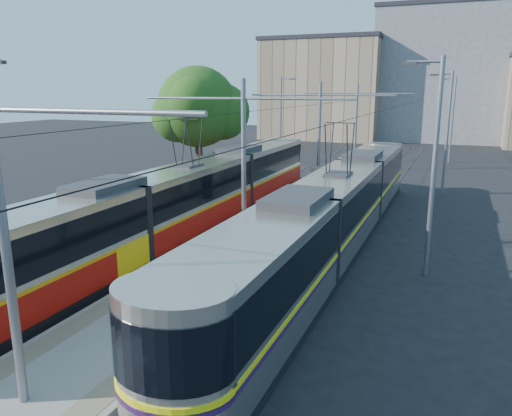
% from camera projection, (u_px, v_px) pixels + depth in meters
% --- Properties ---
extents(ground, '(160.00, 160.00, 0.00)m').
position_uv_depth(ground, '(135.00, 332.00, 14.48)').
color(ground, black).
rests_on(ground, ground).
extents(platform, '(4.00, 50.00, 0.30)m').
position_uv_depth(platform, '(304.00, 205.00, 29.77)').
color(platform, gray).
rests_on(platform, ground).
extents(tactile_strip_left, '(0.70, 50.00, 0.01)m').
position_uv_depth(tactile_strip_left, '(281.00, 200.00, 30.26)').
color(tactile_strip_left, gray).
rests_on(tactile_strip_left, platform).
extents(tactile_strip_right, '(0.70, 50.00, 0.01)m').
position_uv_depth(tactile_strip_right, '(328.00, 204.00, 29.20)').
color(tactile_strip_right, gray).
rests_on(tactile_strip_right, platform).
extents(rails, '(8.71, 70.00, 0.03)m').
position_uv_depth(rails, '(304.00, 207.00, 29.80)').
color(rails, gray).
rests_on(rails, ground).
extents(tram_left, '(2.43, 30.32, 5.50)m').
position_uv_depth(tram_left, '(189.00, 199.00, 24.04)').
color(tram_left, black).
rests_on(tram_left, ground).
extents(tram_right, '(2.43, 28.74, 5.50)m').
position_uv_depth(tram_right, '(337.00, 208.00, 21.56)').
color(tram_right, black).
rests_on(tram_right, ground).
extents(catenary, '(9.20, 70.00, 7.00)m').
position_uv_depth(catenary, '(290.00, 135.00, 26.18)').
color(catenary, gray).
rests_on(catenary, platform).
extents(street_lamps, '(15.18, 38.22, 8.00)m').
position_uv_depth(street_lamps, '(323.00, 131.00, 32.43)').
color(street_lamps, gray).
rests_on(street_lamps, ground).
extents(shelter, '(0.96, 1.20, 2.30)m').
position_uv_depth(shelter, '(320.00, 187.00, 28.11)').
color(shelter, black).
rests_on(shelter, platform).
extents(tree, '(5.74, 5.31, 8.35)m').
position_uv_depth(tree, '(204.00, 108.00, 32.40)').
color(tree, '#382314').
rests_on(tree, ground).
extents(building_left, '(16.32, 12.24, 13.73)m').
position_uv_depth(building_left, '(325.00, 89.00, 70.61)').
color(building_left, tan).
rests_on(building_left, ground).
extents(building_centre, '(18.36, 14.28, 17.52)m').
position_uv_depth(building_centre, '(447.00, 75.00, 67.91)').
color(building_centre, gray).
rests_on(building_centre, ground).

